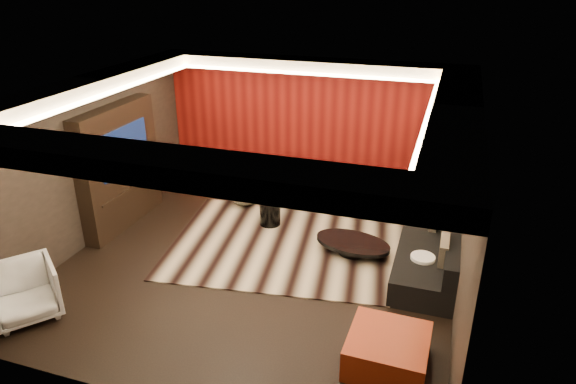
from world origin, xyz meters
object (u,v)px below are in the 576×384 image
(drum_stool, at_px, (270,213))
(orange_ottoman, at_px, (388,351))
(coffee_table, at_px, (352,247))
(white_side_table, at_px, (421,269))
(armchair, at_px, (24,292))
(sectional_sofa, at_px, (386,215))

(drum_stool, xyz_separation_m, orange_ottoman, (2.56, -2.96, -0.04))
(orange_ottoman, bearing_deg, coffee_table, 110.67)
(white_side_table, relative_size, armchair, 0.54)
(orange_ottoman, bearing_deg, armchair, -173.26)
(orange_ottoman, relative_size, sectional_sofa, 0.25)
(armchair, bearing_deg, coffee_table, -13.27)
(sectional_sofa, bearing_deg, coffee_table, -109.37)
(coffee_table, height_order, orange_ottoman, orange_ottoman)
(white_side_table, height_order, armchair, armchair)
(white_side_table, bearing_deg, orange_ottoman, -96.78)
(orange_ottoman, bearing_deg, white_side_table, 83.22)
(coffee_table, relative_size, drum_stool, 2.85)
(drum_stool, xyz_separation_m, armchair, (-2.22, -3.52, 0.14))
(armchair, bearing_deg, drum_stool, 6.80)
(orange_ottoman, height_order, sectional_sofa, sectional_sofa)
(white_side_table, relative_size, sectional_sofa, 0.12)
(drum_stool, distance_m, sectional_sofa, 2.09)
(drum_stool, bearing_deg, coffee_table, -18.07)
(white_side_table, height_order, sectional_sofa, sectional_sofa)
(drum_stool, bearing_deg, sectional_sofa, 14.89)
(orange_ottoman, height_order, armchair, armchair)
(coffee_table, distance_m, white_side_table, 1.25)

